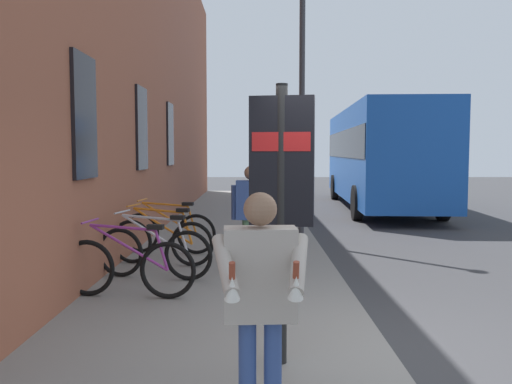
{
  "coord_description": "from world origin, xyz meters",
  "views": [
    {
      "loc": [
        -4.97,
        1.28,
        1.95
      ],
      "look_at": [
        3.81,
        1.26,
        1.29
      ],
      "focal_mm": 37.65,
      "sensor_mm": 36.0,
      "label": 1
    }
  ],
  "objects_px": {
    "pedestrian_near_bus": "(279,189)",
    "bicycle_leaning_wall": "(128,267)",
    "bicycle_mid_rack": "(154,252)",
    "pedestrian_crossing_street": "(251,207)",
    "street_lamp": "(302,87)",
    "bicycle_far_end": "(162,241)",
    "tourist_with_hotdogs": "(260,289)",
    "transit_info_sign": "(282,179)",
    "city_bus": "(379,152)",
    "bicycle_end_of_row": "(168,232)"
  },
  "relations": [
    {
      "from": "pedestrian_near_bus",
      "to": "tourist_with_hotdogs",
      "type": "height_order",
      "value": "pedestrian_near_bus"
    },
    {
      "from": "street_lamp",
      "to": "pedestrian_near_bus",
      "type": "bearing_deg",
      "value": 50.04
    },
    {
      "from": "bicycle_leaning_wall",
      "to": "bicycle_mid_rack",
      "type": "distance_m",
      "value": 1.0
    },
    {
      "from": "pedestrian_crossing_street",
      "to": "street_lamp",
      "type": "xyz_separation_m",
      "value": [
        3.07,
        -1.03,
        2.19
      ]
    },
    {
      "from": "pedestrian_crossing_street",
      "to": "bicycle_leaning_wall",
      "type": "bearing_deg",
      "value": 135.05
    },
    {
      "from": "city_bus",
      "to": "bicycle_mid_rack",
      "type": "bearing_deg",
      "value": 152.06
    },
    {
      "from": "bicycle_leaning_wall",
      "to": "bicycle_mid_rack",
      "type": "height_order",
      "value": "same"
    },
    {
      "from": "transit_info_sign",
      "to": "city_bus",
      "type": "relative_size",
      "value": 0.23
    },
    {
      "from": "transit_info_sign",
      "to": "pedestrian_crossing_street",
      "type": "distance_m",
      "value": 3.7
    },
    {
      "from": "bicycle_end_of_row",
      "to": "pedestrian_crossing_street",
      "type": "distance_m",
      "value": 2.13
    },
    {
      "from": "bicycle_leaning_wall",
      "to": "bicycle_end_of_row",
      "type": "distance_m",
      "value": 2.94
    },
    {
      "from": "bicycle_end_of_row",
      "to": "city_bus",
      "type": "distance_m",
      "value": 10.7
    },
    {
      "from": "bicycle_far_end",
      "to": "street_lamp",
      "type": "distance_m",
      "value": 4.59
    },
    {
      "from": "bicycle_leaning_wall",
      "to": "tourist_with_hotdogs",
      "type": "relative_size",
      "value": 1.11
    },
    {
      "from": "pedestrian_crossing_street",
      "to": "pedestrian_near_bus",
      "type": "height_order",
      "value": "pedestrian_near_bus"
    },
    {
      "from": "pedestrian_near_bus",
      "to": "bicycle_leaning_wall",
      "type": "bearing_deg",
      "value": 157.05
    },
    {
      "from": "bicycle_end_of_row",
      "to": "transit_info_sign",
      "type": "height_order",
      "value": "transit_info_sign"
    },
    {
      "from": "transit_info_sign",
      "to": "bicycle_end_of_row",
      "type": "bearing_deg",
      "value": 19.54
    },
    {
      "from": "pedestrian_near_bus",
      "to": "street_lamp",
      "type": "height_order",
      "value": "street_lamp"
    },
    {
      "from": "bicycle_leaning_wall",
      "to": "bicycle_far_end",
      "type": "xyz_separation_m",
      "value": [
        1.94,
        -0.09,
        -0.0
      ]
    },
    {
      "from": "transit_info_sign",
      "to": "street_lamp",
      "type": "xyz_separation_m",
      "value": [
        6.71,
        -0.75,
        1.58
      ]
    },
    {
      "from": "bicycle_leaning_wall",
      "to": "pedestrian_near_bus",
      "type": "bearing_deg",
      "value": -22.95
    },
    {
      "from": "bicycle_mid_rack",
      "to": "pedestrian_near_bus",
      "type": "distance_m",
      "value": 4.51
    },
    {
      "from": "pedestrian_crossing_street",
      "to": "street_lamp",
      "type": "bearing_deg",
      "value": -18.59
    },
    {
      "from": "bicycle_end_of_row",
      "to": "street_lamp",
      "type": "xyz_separation_m",
      "value": [
        1.68,
        -2.54,
        2.79
      ]
    },
    {
      "from": "bicycle_mid_rack",
      "to": "transit_info_sign",
      "type": "distance_m",
      "value": 3.72
    },
    {
      "from": "bicycle_leaning_wall",
      "to": "tourist_with_hotdogs",
      "type": "distance_m",
      "value": 3.77
    },
    {
      "from": "bicycle_far_end",
      "to": "pedestrian_near_bus",
      "type": "distance_m",
      "value": 3.72
    },
    {
      "from": "street_lamp",
      "to": "bicycle_far_end",
      "type": "bearing_deg",
      "value": 137.12
    },
    {
      "from": "pedestrian_crossing_street",
      "to": "transit_info_sign",
      "type": "bearing_deg",
      "value": -175.57
    },
    {
      "from": "bicycle_mid_rack",
      "to": "pedestrian_crossing_street",
      "type": "distance_m",
      "value": 1.61
    },
    {
      "from": "city_bus",
      "to": "tourist_with_hotdogs",
      "type": "relative_size",
      "value": 6.72
    },
    {
      "from": "bicycle_far_end",
      "to": "pedestrian_crossing_street",
      "type": "xyz_separation_m",
      "value": [
        -0.4,
        -1.45,
        0.6
      ]
    },
    {
      "from": "bicycle_end_of_row",
      "to": "bicycle_leaning_wall",
      "type": "bearing_deg",
      "value": 179.29
    },
    {
      "from": "bicycle_leaning_wall",
      "to": "pedestrian_near_bus",
      "type": "xyz_separation_m",
      "value": [
        5.0,
        -2.12,
        0.64
      ]
    },
    {
      "from": "pedestrian_crossing_street",
      "to": "bicycle_far_end",
      "type": "bearing_deg",
      "value": 74.59
    },
    {
      "from": "bicycle_leaning_wall",
      "to": "tourist_with_hotdogs",
      "type": "bearing_deg",
      "value": -154.02
    },
    {
      "from": "bicycle_mid_rack",
      "to": "street_lamp",
      "type": "xyz_separation_m",
      "value": [
        3.62,
        -2.43,
        2.79
      ]
    },
    {
      "from": "city_bus",
      "to": "pedestrian_crossing_street",
      "type": "bearing_deg",
      "value": 157.09
    },
    {
      "from": "bicycle_end_of_row",
      "to": "transit_info_sign",
      "type": "distance_m",
      "value": 5.47
    },
    {
      "from": "bicycle_mid_rack",
      "to": "street_lamp",
      "type": "distance_m",
      "value": 5.17
    },
    {
      "from": "bicycle_far_end",
      "to": "bicycle_end_of_row",
      "type": "height_order",
      "value": "same"
    },
    {
      "from": "bicycle_far_end",
      "to": "street_lamp",
      "type": "relative_size",
      "value": 0.32
    },
    {
      "from": "bicycle_far_end",
      "to": "pedestrian_crossing_street",
      "type": "distance_m",
      "value": 1.62
    },
    {
      "from": "pedestrian_crossing_street",
      "to": "street_lamp",
      "type": "height_order",
      "value": "street_lamp"
    },
    {
      "from": "bicycle_leaning_wall",
      "to": "bicycle_end_of_row",
      "type": "xyz_separation_m",
      "value": [
        2.94,
        -0.04,
        -0.0
      ]
    },
    {
      "from": "transit_info_sign",
      "to": "tourist_with_hotdogs",
      "type": "height_order",
      "value": "transit_info_sign"
    },
    {
      "from": "pedestrian_crossing_street",
      "to": "tourist_with_hotdogs",
      "type": "xyz_separation_m",
      "value": [
        -4.89,
        -0.09,
        -0.01
      ]
    },
    {
      "from": "street_lamp",
      "to": "bicycle_end_of_row",
      "type": "bearing_deg",
      "value": 123.49
    },
    {
      "from": "transit_info_sign",
      "to": "street_lamp",
      "type": "bearing_deg",
      "value": -6.39
    }
  ]
}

